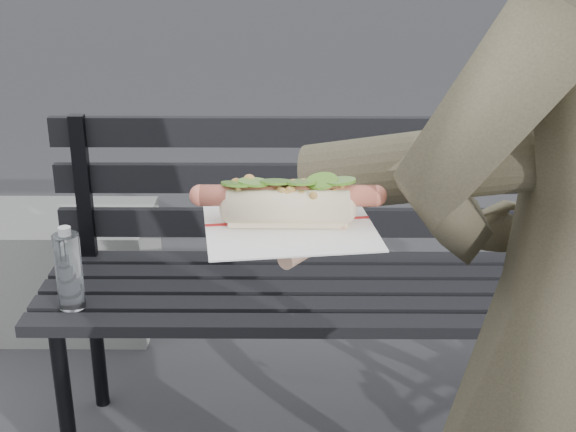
% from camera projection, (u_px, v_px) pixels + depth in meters
% --- Properties ---
extents(park_bench, '(1.50, 0.44, 0.88)m').
position_uv_depth(park_bench, '(325.00, 259.00, 2.10)').
color(park_bench, black).
rests_on(park_bench, ground).
extents(held_hotdog, '(0.63, 0.30, 0.20)m').
position_uv_depth(held_hotdog, '(450.00, 172.00, 0.96)').
color(held_hotdog, '#443D2D').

